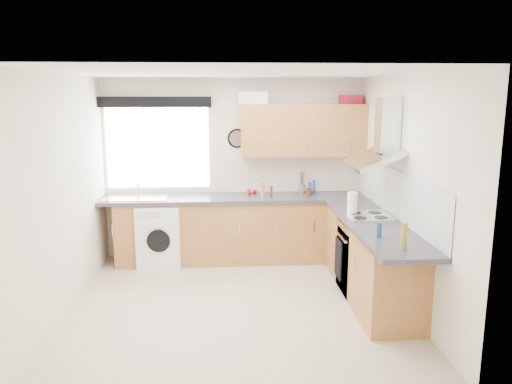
{
  "coord_description": "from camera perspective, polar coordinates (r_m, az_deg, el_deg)",
  "views": [
    {
      "loc": [
        -0.15,
        -5.16,
        2.32
      ],
      "look_at": [
        0.25,
        0.85,
        1.1
      ],
      "focal_mm": 35.0,
      "sensor_mm": 36.0,
      "label": 1
    }
  ],
  "objects": [
    {
      "name": "oven",
      "position": [
        6.01,
        12.44,
        -7.21
      ],
      "size": [
        0.56,
        0.58,
        0.85
      ],
      "primitive_type": "cube",
      "color": "black",
      "rests_on": "ground_plane"
    },
    {
      "name": "upper_cabinets",
      "position": [
        6.89,
        5.43,
        7.07
      ],
      "size": [
        1.7,
        0.35,
        0.7
      ],
      "primitive_type": "cube",
      "color": "#945F2F",
      "rests_on": "wall_back"
    },
    {
      "name": "extractor_hood",
      "position": [
        5.76,
        13.97,
        5.64
      ],
      "size": [
        0.52,
        0.78,
        0.66
      ],
      "primitive_type": null,
      "color": "silver",
      "rests_on": "wall_right"
    },
    {
      "name": "storage_box",
      "position": [
        7.03,
        10.79,
        10.35
      ],
      "size": [
        0.31,
        0.28,
        0.12
      ],
      "primitive_type": "cube",
      "rotation": [
        0.0,
        0.0,
        0.3
      ],
      "color": "maroon",
      "rests_on": "upper_cabinets"
    },
    {
      "name": "bottle_1",
      "position": [
        5.03,
        13.88,
        -4.24
      ],
      "size": [
        0.05,
        0.05,
        0.16
      ],
      "primitive_type": "cylinder",
      "color": "navy",
      "rests_on": "worktop_right"
    },
    {
      "name": "base_cab_back",
      "position": [
        6.93,
        -3.26,
        -4.39
      ],
      "size": [
        3.0,
        0.58,
        0.86
      ],
      "primitive_type": "cube",
      "color": "#945F2F",
      "rests_on": "ground_plane"
    },
    {
      "name": "bottle_0",
      "position": [
        4.71,
        16.58,
        -4.85
      ],
      "size": [
        0.06,
        0.06,
        0.25
      ],
      "primitive_type": "cylinder",
      "color": "olive",
      "rests_on": "worktop_right"
    },
    {
      "name": "utensil_pot",
      "position": [
        7.08,
        5.26,
        0.42
      ],
      "size": [
        0.11,
        0.11,
        0.12
      ],
      "primitive_type": "cylinder",
      "rotation": [
        0.0,
        0.0,
        -0.32
      ],
      "color": "slate",
      "rests_on": "worktop_back"
    },
    {
      "name": "jar_1",
      "position": [
        7.01,
        6.18,
        0.45
      ],
      "size": [
        0.05,
        0.05,
        0.16
      ],
      "primitive_type": "cylinder",
      "color": "navy",
      "rests_on": "worktop_back"
    },
    {
      "name": "sink",
      "position": [
        6.9,
        -13.58,
        -0.33
      ],
      "size": [
        0.84,
        0.46,
        0.1
      ],
      "primitive_type": null,
      "color": "silver",
      "rests_on": "worktop_back"
    },
    {
      "name": "jar_3",
      "position": [
        6.81,
        6.06,
        -0.09
      ],
      "size": [
        0.05,
        0.05,
        0.11
      ],
      "primitive_type": "cylinder",
      "color": "maroon",
      "rests_on": "worktop_back"
    },
    {
      "name": "kitchen_roll",
      "position": [
        5.92,
        10.96,
        -1.24
      ],
      "size": [
        0.13,
        0.13,
        0.26
      ],
      "primitive_type": "cylinder",
      "rotation": [
        0.0,
        0.0,
        0.12
      ],
      "color": "white",
      "rests_on": "worktop_right"
    },
    {
      "name": "wall_clock",
      "position": [
        6.97,
        -2.16,
        6.13
      ],
      "size": [
        0.27,
        0.04,
        0.27
      ],
      "primitive_type": "cylinder",
      "rotation": [
        1.57,
        0.0,
        0.0
      ],
      "color": "black",
      "rests_on": "wall_back"
    },
    {
      "name": "ground_plane",
      "position": [
        5.66,
        -2.01,
        -12.76
      ],
      "size": [
        3.6,
        3.6,
        0.0
      ],
      "primitive_type": "plane",
      "color": "beige"
    },
    {
      "name": "washing_machine",
      "position": [
        6.88,
        -10.79,
        -4.81
      ],
      "size": [
        0.61,
        0.59,
        0.83
      ],
      "primitive_type": "cube",
      "rotation": [
        0.0,
        0.0,
        -0.08
      ],
      "color": "white",
      "rests_on": "ground_plane"
    },
    {
      "name": "window_blind",
      "position": [
        6.92,
        -11.46,
        10.07
      ],
      "size": [
        1.5,
        0.18,
        0.14
      ],
      "primitive_type": "cube",
      "color": "black",
      "rests_on": "wall_back"
    },
    {
      "name": "worktop_right",
      "position": [
        5.6,
        13.48,
        -3.71
      ],
      "size": [
        0.62,
        2.42,
        0.05
      ],
      "primitive_type": "cube",
      "color": "#302F36",
      "rests_on": "base_cab_right"
    },
    {
      "name": "wall_left",
      "position": [
        5.52,
        -21.12,
        -0.49
      ],
      "size": [
        0.02,
        3.6,
        2.5
      ],
      "primitive_type": "cube",
      "color": "silver",
      "rests_on": "ground_plane"
    },
    {
      "name": "jar_5",
      "position": [
        6.75,
        0.74,
        0.27
      ],
      "size": [
        0.05,
        0.05,
        0.2
      ],
      "primitive_type": "cylinder",
      "color": "#A38438",
      "rests_on": "worktop_back"
    },
    {
      "name": "casserole",
      "position": [
        6.89,
        -0.07,
        10.73
      ],
      "size": [
        0.47,
        0.4,
        0.17
      ],
      "primitive_type": "cube",
      "rotation": [
        0.0,
        0.0,
        -0.3
      ],
      "color": "white",
      "rests_on": "upper_cabinets"
    },
    {
      "name": "hob_plate",
      "position": [
        5.87,
        12.64,
        -2.65
      ],
      "size": [
        0.52,
        0.52,
        0.01
      ],
      "primitive_type": "cube",
      "color": "silver",
      "rests_on": "worktop_right"
    },
    {
      "name": "wall_front",
      "position": [
        3.53,
        -1.21,
        -6.17
      ],
      "size": [
        3.6,
        0.02,
        2.5
      ],
      "primitive_type": "cube",
      "color": "silver",
      "rests_on": "ground_plane"
    },
    {
      "name": "ceiling",
      "position": [
        5.16,
        -2.2,
        13.45
      ],
      "size": [
        3.6,
        3.6,
        0.02
      ],
      "primitive_type": "cube",
      "color": "white",
      "rests_on": "wall_back"
    },
    {
      "name": "tomato_cluster",
      "position": [
        6.96,
        -0.56,
        0.01
      ],
      "size": [
        0.17,
        0.17,
        0.06
      ],
      "primitive_type": null,
      "rotation": [
        0.0,
        0.0,
        -0.33
      ],
      "color": "#A90905",
      "rests_on": "worktop_back"
    },
    {
      "name": "window",
      "position": [
        7.05,
        -11.16,
        4.96
      ],
      "size": [
        1.4,
        0.02,
        1.1
      ],
      "primitive_type": "cube",
      "color": "white",
      "rests_on": "wall_back"
    },
    {
      "name": "wall_right",
      "position": [
        5.62,
        16.58,
        -0.0
      ],
      "size": [
        0.02,
        3.6,
        2.5
      ],
      "primitive_type": "cube",
      "color": "silver",
      "rests_on": "ground_plane"
    },
    {
      "name": "worktop_back",
      "position": [
        6.81,
        -2.46,
        -0.72
      ],
      "size": [
        3.6,
        0.62,
        0.05
      ],
      "primitive_type": "cube",
      "color": "#302F36",
      "rests_on": "base_cab_back"
    },
    {
      "name": "splashback",
      "position": [
        5.9,
        15.45,
        -0.1
      ],
      "size": [
        0.01,
        3.0,
        0.54
      ],
      "primitive_type": "cube",
      "color": "white",
      "rests_on": "wall_right"
    },
    {
      "name": "base_cab_right",
      "position": [
        5.87,
        12.94,
        -7.62
      ],
      "size": [
        0.58,
        2.1,
        0.86
      ],
      "primitive_type": "cube",
      "color": "#945F2F",
      "rests_on": "ground_plane"
    },
    {
      "name": "jar_2",
      "position": [
        6.95,
        6.06,
        0.07
      ],
      "size": [
        0.07,
        0.07,
        0.09
      ],
      "primitive_type": "cylinder",
      "color": "#4B1B1D",
      "rests_on": "worktop_back"
    },
    {
      "name": "wall_back",
      "position": [
        7.04,
        -2.55,
        2.7
      ],
      "size": [
        3.6,
        0.02,
        2.5
      ],
      "primitive_type": "cube",
      "color": "silver",
      "rests_on": "ground_plane"
    },
    {
      "name": "jar_4",
      "position": [
        7.0,
        6.64,
        0.56
      ],
      "size": [
        0.04,
        0.04,
        0.2
      ],
      "primitive_type": "cylinder",
      "color": "navy",
      "rests_on": "worktop_back"
    },
    {
      "name": "jar_0",
      "position": [
        6.77,
        1.77,
        0.06
      ],
      "size": [
        0.04,
        0.04,
        0.15
      ],
      "primitive_type": "cylinder",
      "color": "maroon",
      "rests_on": "worktop_back"
    },
    {
      "name": "base_cab_corner",
      "position": [
        7.11,
        9.77,
        -4.13
      ],
      "size": [
        0.6,
        0.6,
        0.86
      ],
      "primitive_type": "cube",
      "color": "#945F2F",
      "rests_on": "ground_plane"
    }
  ]
}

